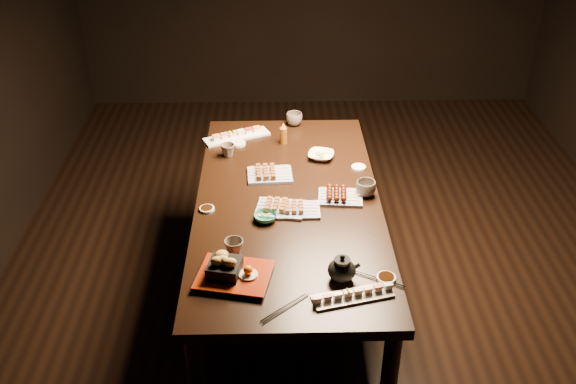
# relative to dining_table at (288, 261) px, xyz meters

# --- Properties ---
(ground) EXTENTS (5.00, 5.00, 0.00)m
(ground) POSITION_rel_dining_table_xyz_m (0.28, 0.36, -0.38)
(ground) COLOR black
(ground) RESTS_ON ground
(dining_table) EXTENTS (0.99, 1.85, 0.75)m
(dining_table) POSITION_rel_dining_table_xyz_m (0.00, 0.00, 0.00)
(dining_table) COLOR black
(dining_table) RESTS_ON ground
(sushi_platter_near) EXTENTS (0.34, 0.17, 0.04)m
(sushi_platter_near) POSITION_rel_dining_table_xyz_m (0.24, -0.71, 0.39)
(sushi_platter_near) COLOR white
(sushi_platter_near) RESTS_ON dining_table
(sushi_platter_far) EXTENTS (0.39, 0.25, 0.05)m
(sushi_platter_far) POSITION_rel_dining_table_xyz_m (-0.28, 0.68, 0.40)
(sushi_platter_far) COLOR white
(sushi_platter_far) RESTS_ON dining_table
(yakitori_plate_center) EXTENTS (0.25, 0.20, 0.06)m
(yakitori_plate_center) POSITION_rel_dining_table_xyz_m (-0.04, -0.08, 0.40)
(yakitori_plate_center) COLOR #828EB6
(yakitori_plate_center) RESTS_ON dining_table
(yakitori_plate_right) EXTENTS (0.21, 0.15, 0.05)m
(yakitori_plate_right) POSITION_rel_dining_table_xyz_m (0.04, -0.09, 0.40)
(yakitori_plate_right) COLOR #828EB6
(yakitori_plate_right) RESTS_ON dining_table
(yakitori_plate_left) EXTENTS (0.24, 0.18, 0.06)m
(yakitori_plate_left) POSITION_rel_dining_table_xyz_m (-0.09, 0.24, 0.40)
(yakitori_plate_left) COLOR #828EB6
(yakitori_plate_left) RESTS_ON dining_table
(tsukune_plate) EXTENTS (0.23, 0.18, 0.05)m
(tsukune_plate) POSITION_rel_dining_table_xyz_m (0.26, 0.01, 0.40)
(tsukune_plate) COLOR #828EB6
(tsukune_plate) RESTS_ON dining_table
(edamame_bowl_green) EXTENTS (0.12, 0.12, 0.03)m
(edamame_bowl_green) POSITION_rel_dining_table_xyz_m (-0.11, -0.16, 0.39)
(edamame_bowl_green) COLOR teal
(edamame_bowl_green) RESTS_ON dining_table
(edamame_bowl_cream) EXTENTS (0.17, 0.17, 0.03)m
(edamame_bowl_cream) POSITION_rel_dining_table_xyz_m (0.19, 0.42, 0.39)
(edamame_bowl_cream) COLOR beige
(edamame_bowl_cream) RESTS_ON dining_table
(tempura_tray) EXTENTS (0.34, 0.29, 0.11)m
(tempura_tray) POSITION_rel_dining_table_xyz_m (-0.24, -0.58, 0.43)
(tempura_tray) COLOR black
(tempura_tray) RESTS_ON dining_table
(teacup_near_left) EXTENTS (0.09, 0.09, 0.08)m
(teacup_near_left) POSITION_rel_dining_table_xyz_m (-0.24, -0.43, 0.41)
(teacup_near_left) COLOR brown
(teacup_near_left) RESTS_ON dining_table
(teacup_mid_right) EXTENTS (0.13, 0.13, 0.08)m
(teacup_mid_right) POSITION_rel_dining_table_xyz_m (0.38, 0.04, 0.41)
(teacup_mid_right) COLOR brown
(teacup_mid_right) RESTS_ON dining_table
(teacup_far_left) EXTENTS (0.08, 0.08, 0.07)m
(teacup_far_left) POSITION_rel_dining_table_xyz_m (-0.32, 0.46, 0.41)
(teacup_far_left) COLOR brown
(teacup_far_left) RESTS_ON dining_table
(teacup_far_right) EXTENTS (0.10, 0.10, 0.08)m
(teacup_far_right) POSITION_rel_dining_table_xyz_m (0.06, 0.84, 0.41)
(teacup_far_right) COLOR brown
(teacup_far_right) RESTS_ON dining_table
(teapot) EXTENTS (0.16, 0.16, 0.12)m
(teapot) POSITION_rel_dining_table_xyz_m (0.20, -0.59, 0.43)
(teapot) COLOR black
(teapot) RESTS_ON dining_table
(condiment_bottle) EXTENTS (0.05, 0.05, 0.13)m
(condiment_bottle) POSITION_rel_dining_table_xyz_m (-0.01, 0.61, 0.44)
(condiment_bottle) COLOR brown
(condiment_bottle) RESTS_ON dining_table
(sauce_dish_west) EXTENTS (0.08, 0.08, 0.01)m
(sauce_dish_west) POSITION_rel_dining_table_xyz_m (-0.39, -0.07, 0.38)
(sauce_dish_west) COLOR white
(sauce_dish_west) RESTS_ON dining_table
(sauce_dish_east) EXTENTS (0.10, 0.10, 0.01)m
(sauce_dish_east) POSITION_rel_dining_table_xyz_m (0.38, 0.31, 0.38)
(sauce_dish_east) COLOR white
(sauce_dish_east) RESTS_ON dining_table
(sauce_dish_se) EXTENTS (0.09, 0.09, 0.01)m
(sauce_dish_se) POSITION_rel_dining_table_xyz_m (0.39, -0.60, 0.38)
(sauce_dish_se) COLOR white
(sauce_dish_se) RESTS_ON dining_table
(sauce_dish_nw) EXTENTS (0.09, 0.09, 0.01)m
(sauce_dish_nw) POSITION_rel_dining_table_xyz_m (-0.27, 0.59, 0.38)
(sauce_dish_nw) COLOR white
(sauce_dish_nw) RESTS_ON dining_table
(chopsticks_near) EXTENTS (0.19, 0.18, 0.01)m
(chopsticks_near) POSITION_rel_dining_table_xyz_m (-0.03, -0.77, 0.38)
(chopsticks_near) COLOR black
(chopsticks_near) RESTS_ON dining_table
(chopsticks_se) EXTENTS (0.20, 0.13, 0.01)m
(chopsticks_se) POSITION_rel_dining_table_xyz_m (0.36, -0.61, 0.38)
(chopsticks_se) COLOR black
(chopsticks_se) RESTS_ON dining_table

